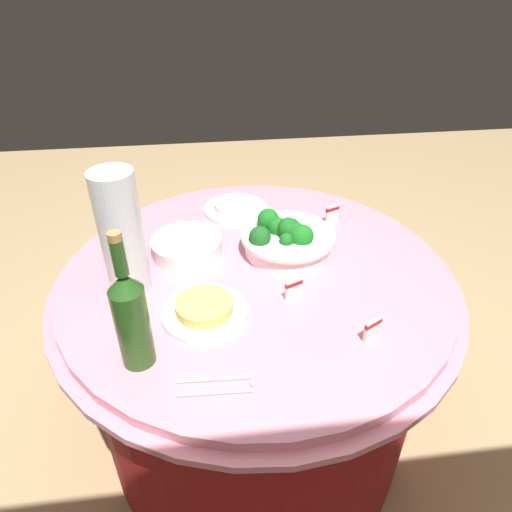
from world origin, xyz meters
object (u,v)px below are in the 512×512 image
Objects in this scene: broccoli_bowl at (286,238)px; food_plate_rice at (236,207)px; food_plate_noodles at (205,309)px; serving_tongs at (218,386)px; decorative_fruit_vase at (123,240)px; label_placard_front at (294,288)px; label_placard_mid at (373,328)px; plate_stack at (186,246)px; wine_bottle at (131,317)px; label_placard_rear at (332,213)px.

broccoli_bowl is 0.30m from food_plate_rice.
serving_tongs is at bearing 95.01° from food_plate_noodles.
decorative_fruit_vase is 1.55× the size of food_plate_rice.
label_placard_front and label_placard_mid have the same top height.
plate_stack is 0.95× the size of food_plate_noodles.
broccoli_bowl is at bearing 174.27° from plate_stack.
broccoli_bowl is 0.30m from plate_stack.
food_plate_rice is (-0.17, -0.24, -0.01)m from plate_stack.
label_placard_mid is (-0.15, 0.17, 0.00)m from label_placard_front.
food_plate_rice is (-0.28, -0.66, -0.12)m from wine_bottle.
plate_stack is 0.44m from wine_bottle.
label_placard_rear reaches higher than plate_stack.
broccoli_bowl reaches higher than food_plate_noodles.
label_placard_front reaches higher than plate_stack.
serving_tongs is at bearing 149.92° from wine_bottle.
decorative_fruit_vase reaches higher than food_plate_rice.
food_plate_noodles reaches higher than food_plate_rice.
broccoli_bowl reaches higher than label_placard_mid.
broccoli_bowl is 1.27× the size of food_plate_rice.
label_placard_mid is at bearing 109.25° from broccoli_bowl.
decorative_fruit_vase reaches higher than serving_tongs.
label_placard_rear is at bearing -155.82° from decorative_fruit_vase.
wine_bottle reaches higher than broccoli_bowl.
decorative_fruit_vase is 0.45m from label_placard_front.
label_placard_rear is (-0.20, -0.38, 0.00)m from label_placard_front.
wine_bottle is at bearing 75.67° from plate_stack.
broccoli_bowl reaches higher than label_placard_front.
wine_bottle is 0.23m from serving_tongs.
food_plate_rice is at bearing -124.63° from plate_stack.
broccoli_bowl is 5.09× the size of label_placard_rear.
label_placard_mid reaches higher than plate_stack.
label_placard_mid is (-0.58, 0.27, -0.12)m from decorative_fruit_vase.
label_placard_front is 1.00× the size of label_placard_mid.
broccoli_bowl is 0.47m from decorative_fruit_vase.
wine_bottle reaches higher than plate_stack.
plate_stack is 3.82× the size of label_placard_mid.
decorative_fruit_vase is (0.04, -0.27, 0.02)m from wine_bottle.
label_placard_front reaches higher than food_plate_noodles.
label_placard_front reaches higher than food_plate_rice.
label_placard_rear is at bearing -138.58° from broccoli_bowl.
label_placard_rear is (-0.42, -0.65, 0.03)m from serving_tongs.
plate_stack is at bearing -43.92° from label_placard_mid.
wine_bottle is 1.53× the size of food_plate_noodles.
plate_stack is at bearing -5.73° from broccoli_bowl.
wine_bottle is 0.55m from label_placard_mid.
plate_stack is 0.62× the size of decorative_fruit_vase.
wine_bottle is 6.11× the size of label_placard_rear.
label_placard_front is 0.23m from label_placard_mid.
wine_bottle is 0.27m from decorative_fruit_vase.
decorative_fruit_vase reaches higher than food_plate_noodles.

